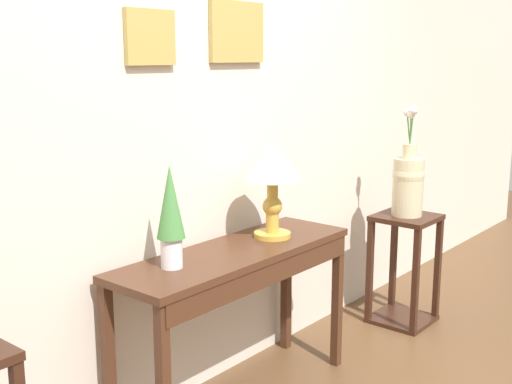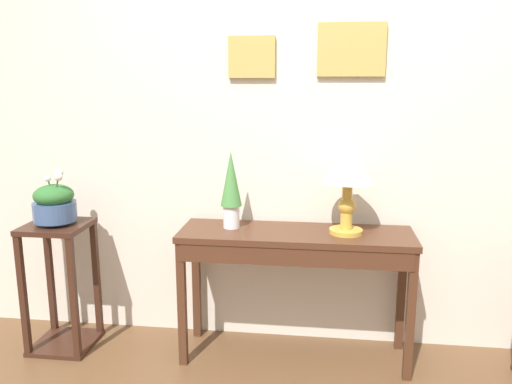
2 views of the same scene
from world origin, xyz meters
name	(u,v)px [view 2 (image 2 of 2)]	position (x,y,z in m)	size (l,w,h in m)	color
back_wall_with_art	(303,114)	(0.00, 1.41, 1.40)	(9.00, 0.13, 2.80)	beige
console_table	(295,251)	(-0.02, 1.10, 0.66)	(1.31, 0.41, 0.77)	#472819
table_lamp	(348,172)	(0.26, 1.12, 1.11)	(0.29, 0.29, 0.48)	gold
potted_plant_on_console	(231,186)	(-0.39, 1.15, 1.01)	(0.12, 0.12, 0.44)	silver
pedestal_stand_left	(61,286)	(-1.41, 1.07, 0.39)	(0.35, 0.35, 0.77)	#381E14
planter_bowl_wide_left	(54,203)	(-1.41, 1.07, 0.90)	(0.24, 0.24, 0.32)	#3D5684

